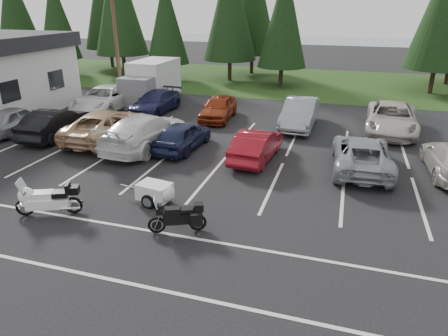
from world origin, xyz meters
TOP-DOWN VIEW (x-y plane):
  - ground at (0.00, 0.00)m, footprint 120.00×120.00m
  - grass_strip at (0.00, 24.00)m, footprint 80.00×16.00m
  - lake_water at (4.00, 55.00)m, footprint 70.00×50.00m
  - utility_pole at (-10.00, 12.00)m, footprint 1.60×0.26m
  - box_truck at (-8.00, 12.50)m, footprint 2.40×5.60m
  - stall_markings at (0.00, 2.00)m, footprint 32.00×16.00m
  - conifer_0 at (-28.00, 22.50)m, footprint 4.58×4.58m
  - conifer_1 at (-22.00, 21.20)m, footprint 3.96×3.96m
  - conifer_2 at (-16.00, 22.80)m, footprint 5.10×5.10m
  - conifer_3 at (-10.50, 21.40)m, footprint 3.87×3.87m
  - conifer_4 at (-5.00, 22.90)m, footprint 4.80×4.80m
  - conifer_5 at (0.00, 21.60)m, footprint 4.14×4.14m
  - conifer_6 at (12.00, 22.10)m, footprint 4.93×4.93m
  - conifer_back_b at (-4.00, 27.50)m, footprint 4.97×4.97m
  - car_near_0 at (-11.85, 3.91)m, footprint 1.77×4.34m
  - car_near_1 at (-9.13, 3.81)m, footprint 1.85×4.74m
  - car_near_2 at (-6.19, 4.20)m, footprint 2.79×5.84m
  - car_near_3 at (-3.72, 3.70)m, footprint 2.86×5.97m
  - car_near_4 at (-1.87, 3.99)m, footprint 1.89×4.17m
  - car_near_5 at (1.92, 3.70)m, footprint 1.79×4.33m
  - car_near_6 at (6.54, 3.85)m, footprint 2.64×5.27m
  - car_far_0 at (-9.82, 9.61)m, footprint 2.87×5.84m
  - car_far_1 at (-6.36, 10.12)m, footprint 2.18×4.85m
  - car_far_2 at (-1.89, 9.76)m, footprint 1.96×4.38m
  - car_far_3 at (3.16, 9.52)m, footprint 1.83×5.00m
  - car_far_4 at (8.16, 10.02)m, footprint 2.97×5.88m
  - touring_motorcycle at (-3.67, -3.52)m, footprint 2.54×1.66m
  - cargo_trailer at (-0.61, -1.69)m, footprint 1.81×1.19m
  - adventure_motorcycle at (0.96, -3.27)m, footprint 2.16×1.49m

SIDE VIEW (x-z plane):
  - ground at x=0.00m, z-range 0.00..0.00m
  - lake_water at x=4.00m, z-range -0.01..0.01m
  - stall_markings at x=0.00m, z-range 0.00..0.01m
  - grass_strip at x=0.00m, z-range 0.00..0.01m
  - cargo_trailer at x=-0.61m, z-range 0.00..0.78m
  - adventure_motorcycle at x=0.96m, z-range 0.00..1.24m
  - touring_motorcycle at x=-3.67m, z-range 0.00..1.35m
  - car_far_1 at x=-6.36m, z-range 0.00..1.38m
  - car_near_4 at x=-1.87m, z-range 0.00..1.39m
  - car_near_5 at x=1.92m, z-range 0.00..1.39m
  - car_near_6 at x=6.54m, z-range 0.00..1.43m
  - car_far_2 at x=-1.89m, z-range 0.00..1.46m
  - car_near_0 at x=-11.85m, z-range 0.00..1.47m
  - car_near_1 at x=-9.13m, z-range 0.00..1.54m
  - car_far_0 at x=-9.82m, z-range 0.00..1.59m
  - car_far_4 at x=8.16m, z-range 0.00..1.60m
  - car_near_2 at x=-6.19m, z-range 0.00..1.61m
  - car_far_3 at x=3.16m, z-range 0.00..1.64m
  - car_near_3 at x=-3.72m, z-range 0.00..1.68m
  - box_truck at x=-8.00m, z-range 0.00..2.90m
  - utility_pole at x=-10.00m, z-range 0.20..9.20m
  - conifer_3 at x=-10.50m, z-range 0.76..9.78m
  - conifer_1 at x=-22.00m, z-range 0.78..10.00m
  - conifer_5 at x=0.00m, z-range 0.81..10.45m
  - conifer_0 at x=-28.00m, z-range 0.90..11.56m
  - conifer_4 at x=-5.00m, z-range 0.95..12.12m
  - conifer_6 at x=12.00m, z-range 0.97..12.45m
  - conifer_back_b at x=-4.00m, z-range 0.98..12.56m
  - conifer_2 at x=-16.00m, z-range 1.01..12.90m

